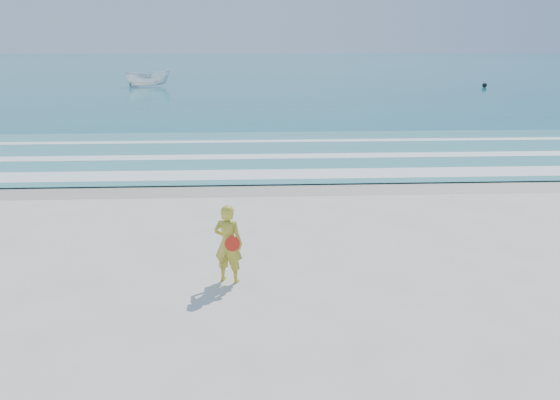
{
  "coord_description": "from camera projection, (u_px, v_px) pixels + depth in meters",
  "views": [
    {
      "loc": [
        0.19,
        -7.05,
        4.21
      ],
      "look_at": [
        0.77,
        4.0,
        1.0
      ],
      "focal_mm": 35.0,
      "sensor_mm": 36.0,
      "label": 1
    }
  ],
  "objects": [
    {
      "name": "ground",
      "position": [
        242.0,
        343.0,
        7.93
      ],
      "size": [
        400.0,
        400.0,
        0.0
      ],
      "primitive_type": "plane",
      "color": "silver",
      "rests_on": "ground"
    },
    {
      "name": "wet_sand",
      "position": [
        246.0,
        186.0,
        16.56
      ],
      "size": [
        400.0,
        2.4,
        0.0
      ],
      "primitive_type": "cube",
      "color": "#B2A893",
      "rests_on": "ground"
    },
    {
      "name": "ocean",
      "position": [
        250.0,
        64.0,
        108.62
      ],
      "size": [
        400.0,
        190.0,
        0.04
      ],
      "primitive_type": "cube",
      "color": "#19727F",
      "rests_on": "ground"
    },
    {
      "name": "shallow",
      "position": [
        247.0,
        153.0,
        21.34
      ],
      "size": [
        400.0,
        10.0,
        0.01
      ],
      "primitive_type": "cube",
      "color": "#59B7AD",
      "rests_on": "ocean"
    },
    {
      "name": "foam_near",
      "position": [
        246.0,
        174.0,
        17.79
      ],
      "size": [
        400.0,
        1.4,
        0.01
      ],
      "primitive_type": "cube",
      "color": "white",
      "rests_on": "shallow"
    },
    {
      "name": "foam_mid",
      "position": [
        247.0,
        157.0,
        20.57
      ],
      "size": [
        400.0,
        0.9,
        0.01
      ],
      "primitive_type": "cube",
      "color": "white",
      "rests_on": "shallow"
    },
    {
      "name": "foam_far",
      "position": [
        247.0,
        141.0,
        23.73
      ],
      "size": [
        400.0,
        0.6,
        0.01
      ],
      "primitive_type": "cube",
      "color": "white",
      "rests_on": "shallow"
    },
    {
      "name": "boat",
      "position": [
        148.0,
        78.0,
        52.31
      ],
      "size": [
        4.42,
        2.38,
        1.62
      ],
      "primitive_type": "imported",
      "rotation": [
        0.0,
        0.0,
        1.77
      ],
      "color": "white",
      "rests_on": "ocean"
    },
    {
      "name": "buoy",
      "position": [
        485.0,
        85.0,
        51.76
      ],
      "size": [
        0.44,
        0.44,
        0.44
      ],
      "primitive_type": "sphere",
      "color": "black",
      "rests_on": "ocean"
    },
    {
      "name": "woman",
      "position": [
        228.0,
        244.0,
        9.79
      ],
      "size": [
        0.62,
        0.5,
        1.46
      ],
      "color": "gold",
      "rests_on": "ground"
    }
  ]
}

